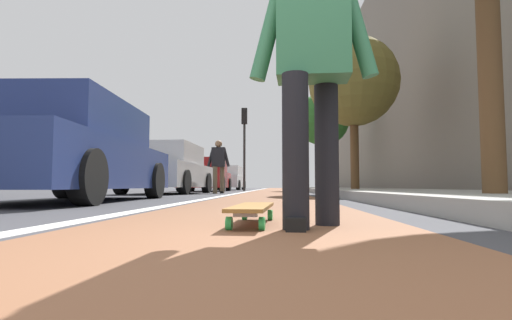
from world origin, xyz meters
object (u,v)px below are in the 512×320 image
traffic_light (244,133)px  street_tree_far (323,120)px  skater_person (312,59)px  parked_car_far (206,176)px  skateboard (252,209)px  parked_car_near (74,153)px  pedestrian_distant (219,163)px  parked_car_mid (168,170)px  parked_car_end (227,179)px  street_tree_mid (353,82)px

traffic_light → street_tree_far: bearing=-78.2°
street_tree_far → skater_person: bearing=173.2°
parked_car_far → traffic_light: 3.36m
skateboard → parked_car_near: size_ratio=0.18×
skateboard → pedestrian_distant: (9.97, 1.72, 0.87)m
skater_person → street_tree_far: size_ratio=0.32×
parked_car_far → traffic_light: size_ratio=0.97×
parked_car_near → parked_car_mid: 6.11m
traffic_light → parked_car_end: bearing=17.1°
parked_car_far → pedestrian_distant: 5.44m
parked_car_far → street_tree_mid: (-5.39, -5.61, 2.77)m
parked_car_mid → pedestrian_distant: size_ratio=2.67×
skater_person → street_tree_mid: bearing=-12.2°
skater_person → parked_car_near: 4.84m
skateboard → skater_person: (-0.15, -0.35, 0.84)m
skater_person → parked_car_near: bearing=42.5°
parked_car_near → parked_car_mid: (6.10, 0.28, 0.01)m
parked_car_end → street_tree_far: size_ratio=0.91×
parked_car_far → street_tree_far: bearing=-63.0°
skateboard → traffic_light: size_ratio=0.20×
skater_person → parked_car_near: skater_person is taller
street_tree_mid → parked_car_near: bearing=139.8°
skater_person → parked_car_end: (22.17, 3.34, -0.24)m
parked_car_near → parked_car_end: parked_car_near is taller
street_tree_mid → street_tree_far: bearing=0.0°
skateboard → skater_person: skater_person is taller
parked_car_near → traffic_light: bearing=-5.8°
skater_person → parked_car_far: bearing=12.6°
parked_car_end → street_tree_mid: size_ratio=0.95×
parked_car_near → parked_car_end: size_ratio=1.00×
parked_car_near → street_tree_mid: size_ratio=0.95×
traffic_light → skateboard: bearing=-175.0°
traffic_light → skater_person: bearing=-173.9°
parked_car_near → street_tree_mid: 8.85m
street_tree_mid → street_tree_far: 8.25m
skateboard → parked_car_mid: bearing=18.6°
parked_car_mid → traffic_light: (7.72, -1.68, 2.16)m
pedestrian_distant → street_tree_far: bearing=-27.6°
parked_car_far → street_tree_mid: size_ratio=0.83×
skater_person → traffic_light: (17.39, 1.87, 1.95)m
skater_person → parked_car_end: size_ratio=0.35×
parked_car_near → parked_car_mid: bearing=2.6°
skateboard → parked_car_near: parked_car_near is taller
skater_person → pedestrian_distant: (10.12, 2.06, 0.02)m
skateboard → parked_car_mid: (9.52, 3.20, 0.63)m
skater_person → parked_car_mid: bearing=20.2°
parked_car_far → street_tree_far: 6.97m
street_tree_far → traffic_light: bearing=101.8°
skater_person → parked_car_near: (3.57, 3.27, -0.22)m
parked_car_mid → street_tree_mid: bearing=-86.8°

